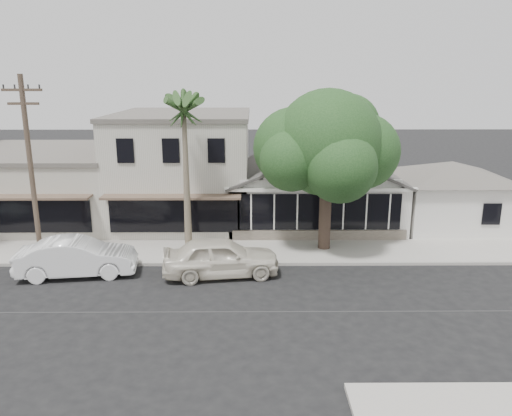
{
  "coord_description": "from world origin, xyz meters",
  "views": [
    {
      "loc": [
        1.31,
        -17.73,
        8.85
      ],
      "look_at": [
        1.48,
        6.0,
        2.61
      ],
      "focal_mm": 35.0,
      "sensor_mm": 36.0,
      "label": 1
    }
  ],
  "objects_px": {
    "utility_pole": "(31,167)",
    "shade_tree": "(325,146)",
    "car_1": "(77,257)",
    "car_0": "(221,257)"
  },
  "relations": [
    {
      "from": "utility_pole",
      "to": "shade_tree",
      "type": "distance_m",
      "value": 14.18
    },
    {
      "from": "utility_pole",
      "to": "car_1",
      "type": "xyz_separation_m",
      "value": [
        2.27,
        -1.41,
        -3.91
      ]
    },
    {
      "from": "shade_tree",
      "to": "car_1",
      "type": "bearing_deg",
      "value": -163.14
    },
    {
      "from": "car_0",
      "to": "car_1",
      "type": "xyz_separation_m",
      "value": [
        -6.59,
        0.07,
        -0.03
      ]
    },
    {
      "from": "utility_pole",
      "to": "car_1",
      "type": "relative_size",
      "value": 1.7
    },
    {
      "from": "car_0",
      "to": "shade_tree",
      "type": "xyz_separation_m",
      "value": [
        5.14,
        3.63,
        4.6
      ]
    },
    {
      "from": "utility_pole",
      "to": "shade_tree",
      "type": "relative_size",
      "value": 1.08
    },
    {
      "from": "utility_pole",
      "to": "car_0",
      "type": "height_order",
      "value": "utility_pole"
    },
    {
      "from": "car_1",
      "to": "shade_tree",
      "type": "relative_size",
      "value": 0.63
    },
    {
      "from": "car_1",
      "to": "shade_tree",
      "type": "bearing_deg",
      "value": -80.74
    }
  ]
}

